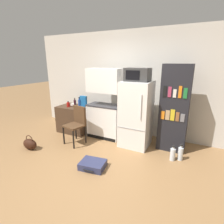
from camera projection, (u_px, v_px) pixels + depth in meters
The scene contains 17 objects.
ground_plane at pixel (94, 168), 3.23m from camera, with size 24.00×24.00×0.00m, color olive.
wall_back at pixel (141, 85), 4.48m from camera, with size 6.40×0.10×2.67m.
side_table at pixel (74, 119), 4.87m from camera, with size 0.83×0.61×0.73m.
kitchen_hutch at pixel (105, 107), 4.41m from camera, with size 0.87×0.46×1.75m.
refrigerator at pixel (136, 114), 3.96m from camera, with size 0.65×0.67×1.49m.
microwave at pixel (138, 75), 3.72m from camera, with size 0.52×0.38×0.28m.
bookshelf at pixel (174, 109), 3.71m from camera, with size 0.58×0.34×1.86m.
bottle_blue_soda at pixel (79, 104), 4.51m from camera, with size 0.07×0.07×0.30m.
bottle_ketchup_red at pixel (68, 104), 4.70m from camera, with size 0.09×0.09×0.15m.
bottle_wine_dark at pixel (75, 103), 4.65m from camera, with size 0.06×0.06×0.24m.
bowl at pixel (74, 104), 4.87m from camera, with size 0.16×0.16×0.04m.
cereal_box at pixel (84, 102), 4.65m from camera, with size 0.19×0.07×0.30m.
chair at pixel (77, 122), 4.13m from camera, with size 0.48×0.48×0.89m.
suitcase_large_flat at pixel (93, 165), 3.24m from camera, with size 0.50×0.43×0.12m.
handbag at pixel (30, 144), 3.91m from camera, with size 0.36×0.20×0.33m.
water_bottle_front at pixel (180, 153), 3.47m from camera, with size 0.10×0.10×0.34m.
water_bottle_middle at pixel (173, 154), 3.47m from camera, with size 0.10×0.10×0.32m.
Camera 1 is at (1.57, -2.35, 1.90)m, focal length 28.00 mm.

